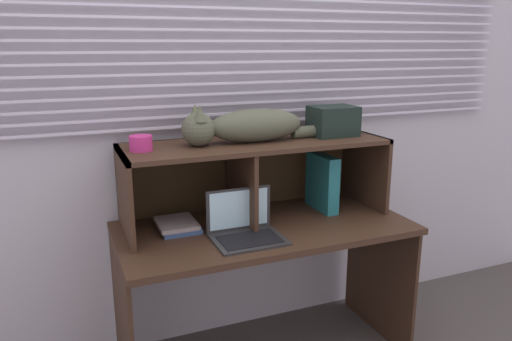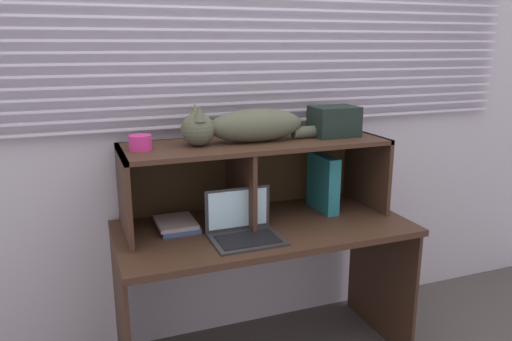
{
  "view_description": "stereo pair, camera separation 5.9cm",
  "coord_description": "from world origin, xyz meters",
  "views": [
    {
      "loc": [
        -0.87,
        -1.83,
        1.55
      ],
      "look_at": [
        0.0,
        0.29,
        0.96
      ],
      "focal_mm": 34.51,
      "sensor_mm": 36.0,
      "label": 1
    },
    {
      "loc": [
        -0.82,
        -1.86,
        1.55
      ],
      "look_at": [
        0.0,
        0.29,
        0.96
      ],
      "focal_mm": 34.51,
      "sensor_mm": 36.0,
      "label": 2
    }
  ],
  "objects": [
    {
      "name": "desk",
      "position": [
        0.0,
        0.18,
        0.58
      ],
      "size": [
        1.38,
        0.66,
        0.72
      ],
      "color": "#3D271A",
      "rests_on": "ground"
    },
    {
      "name": "laptop",
      "position": [
        -0.14,
        0.07,
        0.76
      ],
      "size": [
        0.31,
        0.25,
        0.21
      ],
      "color": "#2B2B2B",
      "rests_on": "desk"
    },
    {
      "name": "back_panel_with_blinds",
      "position": [
        0.0,
        0.55,
        1.26
      ],
      "size": [
        4.4,
        0.08,
        2.5
      ],
      "color": "#BCBABF",
      "rests_on": "ground"
    },
    {
      "name": "hutch_shelf_unit",
      "position": [
        -0.01,
        0.32,
        0.99
      ],
      "size": [
        1.27,
        0.42,
        0.38
      ],
      "color": "#3D271A",
      "rests_on": "desk"
    },
    {
      "name": "storage_box",
      "position": [
        0.42,
        0.29,
        1.18
      ],
      "size": [
        0.22,
        0.17,
        0.15
      ],
      "primitive_type": "cube",
      "color": "black",
      "rests_on": "hutch_shelf_unit"
    },
    {
      "name": "cat",
      "position": [
        -0.06,
        0.29,
        1.18
      ],
      "size": [
        0.78,
        0.17,
        0.19
      ],
      "color": "#4F533F",
      "rests_on": "hutch_shelf_unit"
    },
    {
      "name": "book_stack",
      "position": [
        -0.4,
        0.29,
        0.74
      ],
      "size": [
        0.19,
        0.22,
        0.04
      ],
      "color": "#36507B",
      "rests_on": "desk"
    },
    {
      "name": "small_basket",
      "position": [
        -0.54,
        0.29,
        1.14
      ],
      "size": [
        0.1,
        0.1,
        0.07
      ],
      "primitive_type": "cylinder",
      "color": "#C72F79",
      "rests_on": "hutch_shelf_unit"
    },
    {
      "name": "binder_upright",
      "position": [
        0.37,
        0.29,
        0.86
      ],
      "size": [
        0.06,
        0.24,
        0.29
      ],
      "primitive_type": "cube",
      "color": "#217175",
      "rests_on": "desk"
    }
  ]
}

